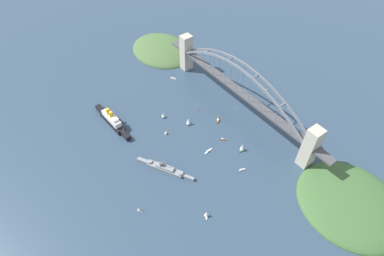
% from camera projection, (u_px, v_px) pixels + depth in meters
% --- Properties ---
extents(ground_plane, '(1400.00, 1400.00, 0.00)m').
position_uv_depth(ground_plane, '(236.00, 108.00, 449.05)').
color(ground_plane, '#2D4256').
extents(harbor_arch_bridge, '(306.94, 16.41, 73.99)m').
position_uv_depth(harbor_arch_bridge, '(239.00, 91.00, 425.79)').
color(harbor_arch_bridge, '#BCB29E').
rests_on(harbor_arch_bridge, ground).
extents(headland_west_shore, '(119.32, 110.36, 22.42)m').
position_uv_depth(headland_west_shore, '(352.00, 204.00, 342.55)').
color(headland_west_shore, '#3D6033').
rests_on(headland_west_shore, ground).
extents(headland_east_shore, '(120.94, 95.33, 23.96)m').
position_uv_depth(headland_east_shore, '(163.00, 51.00, 551.56)').
color(headland_east_shore, '#476638').
rests_on(headland_east_shore, ground).
extents(ocean_liner, '(82.27, 14.46, 23.02)m').
position_uv_depth(ocean_liner, '(112.00, 120.00, 422.77)').
color(ocean_liner, black).
rests_on(ocean_liner, ground).
extents(naval_cruiser, '(67.52, 40.74, 16.68)m').
position_uv_depth(naval_cruiser, '(165.00, 168.00, 372.29)').
color(naval_cruiser, gray).
rests_on(naval_cruiser, ground).
extents(seaplane_taxiing_near_bridge, '(7.98, 9.42, 4.88)m').
position_uv_depth(seaplane_taxiing_near_bridge, '(266.00, 92.00, 471.08)').
color(seaplane_taxiing_near_bridge, '#B7B7B2').
rests_on(seaplane_taxiing_near_bridge, ground).
extents(small_boat_0, '(3.34, 12.74, 2.21)m').
position_uv_depth(small_boat_0, '(208.00, 151.00, 393.25)').
color(small_boat_0, silver).
rests_on(small_boat_0, ground).
extents(small_boat_1, '(8.83, 5.74, 2.53)m').
position_uv_depth(small_boat_1, '(173.00, 78.00, 495.49)').
color(small_boat_1, silver).
rests_on(small_boat_1, ground).
extents(small_boat_2, '(5.94, 6.14, 6.41)m').
position_uv_depth(small_boat_2, '(166.00, 132.00, 412.18)').
color(small_boat_2, gold).
rests_on(small_boat_2, ground).
extents(small_boat_3, '(9.06, 9.98, 12.03)m').
position_uv_depth(small_boat_3, '(189.00, 121.00, 422.95)').
color(small_boat_3, '#234C8C').
rests_on(small_boat_3, ground).
extents(small_boat_4, '(7.92, 6.94, 8.52)m').
position_uv_depth(small_boat_4, '(207.00, 214.00, 329.98)').
color(small_boat_4, silver).
rests_on(small_boat_4, ground).
extents(small_boat_5, '(5.92, 4.74, 7.45)m').
position_uv_depth(small_boat_5, '(139.00, 209.00, 334.47)').
color(small_boat_5, silver).
rests_on(small_boat_5, ground).
extents(small_boat_6, '(10.35, 10.64, 2.57)m').
position_uv_depth(small_boat_6, '(218.00, 120.00, 430.98)').
color(small_boat_6, brown).
rests_on(small_boat_6, ground).
extents(small_boat_7, '(7.05, 10.37, 11.83)m').
position_uv_depth(small_boat_7, '(242.00, 147.00, 391.45)').
color(small_boat_7, '#2D6B3D').
rests_on(small_boat_7, ground).
extents(small_boat_8, '(3.76, 8.01, 2.36)m').
position_uv_depth(small_boat_8, '(242.00, 170.00, 373.34)').
color(small_boat_8, silver).
rests_on(small_boat_8, ground).
extents(small_boat_9, '(9.58, 5.92, 8.63)m').
position_uv_depth(small_boat_9, '(163.00, 115.00, 433.23)').
color(small_boat_9, '#2D6B3D').
rests_on(small_boat_9, ground).
extents(small_boat_10, '(7.30, 6.11, 2.34)m').
position_uv_depth(small_boat_10, '(223.00, 139.00, 406.63)').
color(small_boat_10, brown).
rests_on(small_boat_10, ground).
extents(channel_marker_buoy, '(2.20, 2.20, 2.75)m').
position_uv_depth(channel_marker_buoy, '(198.00, 110.00, 444.84)').
color(channel_marker_buoy, red).
rests_on(channel_marker_buoy, ground).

